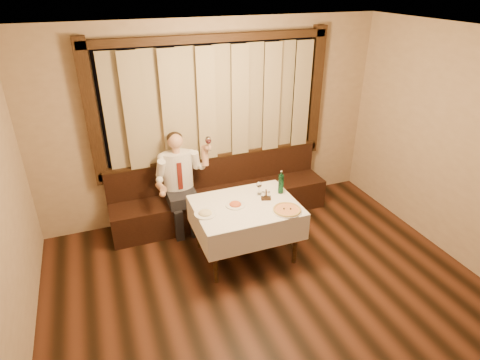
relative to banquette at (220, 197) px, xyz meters
name	(u,v)px	position (x,y,z in m)	size (l,w,h in m)	color
room	(273,175)	(0.00, -1.75, 1.19)	(5.01, 6.01, 2.81)	black
banquette	(220,197)	(0.00, 0.00, 0.00)	(3.20, 0.61, 0.94)	black
dining_table	(246,212)	(0.00, -1.02, 0.34)	(1.27, 0.97, 0.76)	black
pizza	(287,210)	(0.41, -1.34, 0.46)	(0.35, 0.35, 0.04)	white
pasta_red	(235,203)	(-0.13, -1.00, 0.48)	(0.24, 0.24, 0.08)	white
pasta_cream	(205,212)	(-0.53, -1.07, 0.48)	(0.26, 0.26, 0.09)	white
green_bottle	(281,184)	(0.53, -0.90, 0.58)	(0.07, 0.07, 0.32)	#104C2A
table_wine_glass	(259,185)	(0.25, -0.85, 0.58)	(0.07, 0.07, 0.19)	white
cruet_caddy	(266,196)	(0.28, -1.00, 0.49)	(0.13, 0.09, 0.13)	black
seated_man	(180,176)	(-0.61, -0.09, 0.51)	(0.78, 0.58, 1.42)	black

